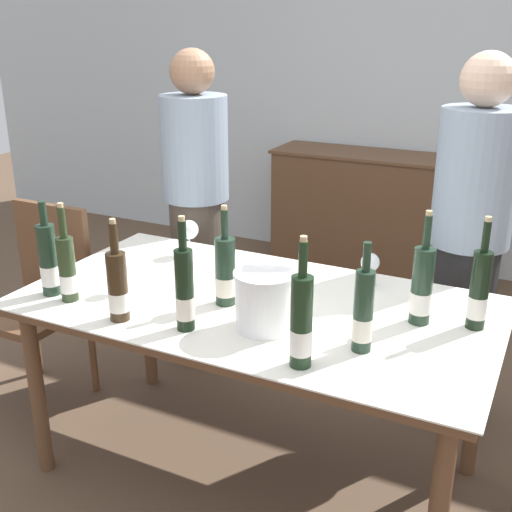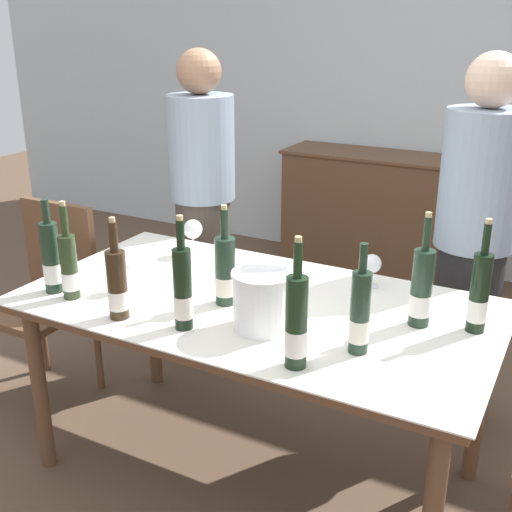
{
  "view_description": "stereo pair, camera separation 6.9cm",
  "coord_description": "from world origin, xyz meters",
  "px_view_note": "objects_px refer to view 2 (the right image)",
  "views": [
    {
      "loc": [
        0.96,
        -1.94,
        1.74
      ],
      "look_at": [
        0.0,
        0.0,
        0.94
      ],
      "focal_mm": 45.0,
      "sensor_mm": 36.0,
      "label": 1
    },
    {
      "loc": [
        1.02,
        -1.91,
        1.74
      ],
      "look_at": [
        0.0,
        0.0,
        0.94
      ],
      "focal_mm": 45.0,
      "sensor_mm": 36.0,
      "label": 2
    }
  ],
  "objects_px": {
    "person_host": "(203,213)",
    "dining_table": "(256,319)",
    "wine_bottle_4": "(296,324)",
    "chair_left_end": "(48,288)",
    "wine_bottle_1": "(360,314)",
    "wine_bottle_7": "(69,267)",
    "wine_bottle_6": "(51,259)",
    "wine_bottle_5": "(225,272)",
    "wine_bottle_2": "(479,294)",
    "wine_glass_1": "(372,265)",
    "wine_bottle_3": "(421,289)",
    "wine_bottle_8": "(183,290)",
    "ice_bucket": "(263,299)",
    "wine_bottle_0": "(117,285)",
    "wine_glass_2": "(125,265)",
    "person_guest_left": "(472,252)",
    "wine_glass_0": "(193,230)",
    "sideboard_cabinet": "(387,215)"
  },
  "relations": [
    {
      "from": "person_host",
      "to": "dining_table",
      "type": "bearing_deg",
      "value": -46.28
    },
    {
      "from": "wine_bottle_4",
      "to": "chair_left_end",
      "type": "xyz_separation_m",
      "value": [
        -1.49,
        0.44,
        -0.36
      ]
    },
    {
      "from": "wine_bottle_1",
      "to": "wine_bottle_7",
      "type": "bearing_deg",
      "value": -174.14
    },
    {
      "from": "wine_bottle_6",
      "to": "wine_bottle_5",
      "type": "bearing_deg",
      "value": 18.83
    },
    {
      "from": "dining_table",
      "to": "wine_bottle_2",
      "type": "height_order",
      "value": "wine_bottle_2"
    },
    {
      "from": "wine_bottle_7",
      "to": "wine_glass_1",
      "type": "xyz_separation_m",
      "value": [
        0.95,
        0.63,
        -0.03
      ]
    },
    {
      "from": "dining_table",
      "to": "wine_glass_1",
      "type": "distance_m",
      "value": 0.5
    },
    {
      "from": "wine_bottle_1",
      "to": "wine_bottle_4",
      "type": "height_order",
      "value": "wine_bottle_4"
    },
    {
      "from": "chair_left_end",
      "to": "wine_bottle_3",
      "type": "bearing_deg",
      "value": 0.35
    },
    {
      "from": "dining_table",
      "to": "wine_bottle_8",
      "type": "distance_m",
      "value": 0.39
    },
    {
      "from": "ice_bucket",
      "to": "wine_bottle_0",
      "type": "height_order",
      "value": "wine_bottle_0"
    },
    {
      "from": "wine_bottle_3",
      "to": "chair_left_end",
      "type": "relative_size",
      "value": 0.43
    },
    {
      "from": "dining_table",
      "to": "wine_glass_2",
      "type": "relative_size",
      "value": 12.17
    },
    {
      "from": "dining_table",
      "to": "wine_bottle_3",
      "type": "bearing_deg",
      "value": 9.56
    },
    {
      "from": "wine_bottle_6",
      "to": "wine_glass_1",
      "type": "bearing_deg",
      "value": 30.36
    },
    {
      "from": "wine_bottle_1",
      "to": "person_host",
      "type": "bearing_deg",
      "value": 141.81
    },
    {
      "from": "wine_bottle_3",
      "to": "wine_bottle_7",
      "type": "relative_size",
      "value": 1.07
    },
    {
      "from": "ice_bucket",
      "to": "person_host",
      "type": "height_order",
      "value": "person_host"
    },
    {
      "from": "wine_bottle_0",
      "to": "wine_bottle_8",
      "type": "relative_size",
      "value": 0.92
    },
    {
      "from": "wine_bottle_7",
      "to": "person_guest_left",
      "type": "distance_m",
      "value": 1.64
    },
    {
      "from": "wine_bottle_0",
      "to": "wine_bottle_6",
      "type": "xyz_separation_m",
      "value": [
        -0.37,
        0.06,
        0.01
      ]
    },
    {
      "from": "wine_bottle_4",
      "to": "person_guest_left",
      "type": "bearing_deg",
      "value": 74.83
    },
    {
      "from": "wine_bottle_6",
      "to": "wine_bottle_0",
      "type": "bearing_deg",
      "value": -9.65
    },
    {
      "from": "person_host",
      "to": "wine_glass_0",
      "type": "bearing_deg",
      "value": -62.66
    },
    {
      "from": "wine_bottle_7",
      "to": "wine_bottle_0",
      "type": "bearing_deg",
      "value": -10.39
    },
    {
      "from": "sideboard_cabinet",
      "to": "wine_bottle_0",
      "type": "bearing_deg",
      "value": -93.0
    },
    {
      "from": "dining_table",
      "to": "wine_bottle_5",
      "type": "xyz_separation_m",
      "value": [
        -0.09,
        -0.06,
        0.19
      ]
    },
    {
      "from": "ice_bucket",
      "to": "wine_glass_0",
      "type": "distance_m",
      "value": 0.78
    },
    {
      "from": "chair_left_end",
      "to": "person_host",
      "type": "bearing_deg",
      "value": 54.08
    },
    {
      "from": "wine_bottle_8",
      "to": "wine_glass_1",
      "type": "bearing_deg",
      "value": 55.48
    },
    {
      "from": "sideboard_cabinet",
      "to": "wine_bottle_2",
      "type": "distance_m",
      "value": 2.47
    },
    {
      "from": "ice_bucket",
      "to": "wine_bottle_6",
      "type": "relative_size",
      "value": 0.58
    },
    {
      "from": "wine_bottle_5",
      "to": "wine_bottle_7",
      "type": "xyz_separation_m",
      "value": [
        -0.53,
        -0.23,
        0.0
      ]
    },
    {
      "from": "wine_bottle_5",
      "to": "wine_bottle_8",
      "type": "height_order",
      "value": "wine_bottle_8"
    },
    {
      "from": "sideboard_cabinet",
      "to": "person_guest_left",
      "type": "bearing_deg",
      "value": -62.23
    },
    {
      "from": "wine_bottle_0",
      "to": "wine_bottle_1",
      "type": "relative_size",
      "value": 1.01
    },
    {
      "from": "wine_bottle_8",
      "to": "wine_glass_0",
      "type": "relative_size",
      "value": 2.51
    },
    {
      "from": "wine_bottle_2",
      "to": "wine_bottle_4",
      "type": "bearing_deg",
      "value": -131.02
    },
    {
      "from": "wine_bottle_4",
      "to": "wine_bottle_5",
      "type": "bearing_deg",
      "value": 145.07
    },
    {
      "from": "wine_bottle_1",
      "to": "wine_glass_0",
      "type": "relative_size",
      "value": 2.28
    },
    {
      "from": "wine_bottle_2",
      "to": "chair_left_end",
      "type": "distance_m",
      "value": 1.96
    },
    {
      "from": "sideboard_cabinet",
      "to": "wine_bottle_3",
      "type": "xyz_separation_m",
      "value": [
        0.8,
        -2.27,
        0.46
      ]
    },
    {
      "from": "wine_glass_1",
      "to": "wine_bottle_0",
      "type": "bearing_deg",
      "value": -135.24
    },
    {
      "from": "wine_glass_1",
      "to": "person_guest_left",
      "type": "height_order",
      "value": "person_guest_left"
    },
    {
      "from": "wine_bottle_7",
      "to": "person_host",
      "type": "bearing_deg",
      "value": 94.1
    },
    {
      "from": "wine_bottle_4",
      "to": "wine_bottle_5",
      "type": "relative_size",
      "value": 1.1
    },
    {
      "from": "wine_bottle_5",
      "to": "person_guest_left",
      "type": "relative_size",
      "value": 0.23
    },
    {
      "from": "wine_bottle_5",
      "to": "person_guest_left",
      "type": "height_order",
      "value": "person_guest_left"
    },
    {
      "from": "sideboard_cabinet",
      "to": "wine_glass_2",
      "type": "height_order",
      "value": "wine_glass_2"
    },
    {
      "from": "wine_bottle_8",
      "to": "person_host",
      "type": "relative_size",
      "value": 0.25
    }
  ]
}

